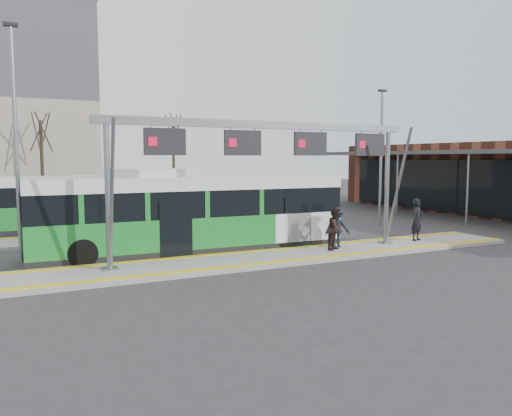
{
  "coord_description": "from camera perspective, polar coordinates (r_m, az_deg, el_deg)",
  "views": [
    {
      "loc": [
        -9.37,
        -16.91,
        3.93
      ],
      "look_at": [
        0.37,
        3.0,
        1.7
      ],
      "focal_mm": 35.0,
      "sensor_mm": 36.0,
      "label": 1
    }
  ],
  "objects": [
    {
      "name": "lamp_east",
      "position": [
        29.95,
        14.1,
        6.0
      ],
      "size": [
        0.5,
        0.25,
        7.84
      ],
      "color": "slate",
      "rests_on": "ground"
    },
    {
      "name": "passenger_b",
      "position": [
        20.82,
        9.1,
        -2.35
      ],
      "size": [
        1.08,
        1.02,
        1.75
      ],
      "primitive_type": "imported",
      "rotation": [
        0.0,
        0.0,
        0.58
      ],
      "color": "black",
      "rests_on": "platform_main"
    },
    {
      "name": "lamp_west",
      "position": [
        20.7,
        -25.76,
        7.17
      ],
      "size": [
        0.5,
        0.25,
        8.82
      ],
      "color": "slate",
      "rests_on": "ground"
    },
    {
      "name": "tree_left",
      "position": [
        44.93,
        -23.38,
        7.94
      ],
      "size": [
        1.4,
        1.4,
        7.95
      ],
      "color": "#382B21",
      "rests_on": "ground"
    },
    {
      "name": "hero_bus",
      "position": [
        20.81,
        -7.38,
        -0.73
      ],
      "size": [
        12.85,
        3.12,
        3.51
      ],
      "rotation": [
        0.0,
        0.0,
        -0.03
      ],
      "color": "black",
      "rests_on": "ground"
    },
    {
      "name": "ground",
      "position": [
        19.73,
        2.87,
        -5.77
      ],
      "size": [
        120.0,
        120.0,
        0.0
      ],
      "primitive_type": "plane",
      "color": "#2D2D30",
      "rests_on": "ground"
    },
    {
      "name": "passenger_a",
      "position": [
        24.02,
        17.95,
        -1.27
      ],
      "size": [
        0.82,
        0.67,
        1.93
      ],
      "primitive_type": "imported",
      "rotation": [
        0.0,
        0.0,
        0.34
      ],
      "color": "black",
      "rests_on": "platform_main"
    },
    {
      "name": "tree_mid",
      "position": [
        52.32,
        -9.45,
        8.59
      ],
      "size": [
        1.4,
        1.4,
        8.71
      ],
      "color": "#382B21",
      "rests_on": "ground"
    },
    {
      "name": "platform_main",
      "position": [
        19.72,
        2.87,
        -5.55
      ],
      "size": [
        22.0,
        3.0,
        0.15
      ],
      "primitive_type": "cube",
      "color": "gray",
      "rests_on": "ground"
    },
    {
      "name": "tactile_second",
      "position": [
        26.88,
        -14.3,
        -2.51
      ],
      "size": [
        20.0,
        0.35,
        0.02
      ],
      "color": "yellow",
      "rests_on": "platform_second"
    },
    {
      "name": "platform_second",
      "position": [
        25.78,
        -13.77,
        -3.04
      ],
      "size": [
        20.0,
        3.0,
        0.15
      ],
      "primitive_type": "cube",
      "color": "gray",
      "rests_on": "ground"
    },
    {
      "name": "tactile_main",
      "position": [
        19.7,
        2.87,
        -5.31
      ],
      "size": [
        22.0,
        2.65,
        0.02
      ],
      "color": "yellow",
      "rests_on": "platform_main"
    },
    {
      "name": "passenger_c",
      "position": [
        21.42,
        9.26,
        -2.2
      ],
      "size": [
        1.2,
        0.83,
        1.71
      ],
      "primitive_type": "imported",
      "rotation": [
        0.0,
        0.0,
        -0.19
      ],
      "color": "black",
      "rests_on": "platform_main"
    },
    {
      "name": "bg_bus_green",
      "position": [
        28.69,
        -18.01,
        0.52
      ],
      "size": [
        11.91,
        2.87,
        2.96
      ],
      "rotation": [
        0.0,
        0.0,
        -0.03
      ],
      "color": "black",
      "rests_on": "ground"
    },
    {
      "name": "gantry",
      "position": [
        19.4,
        1.66,
        6.82
      ],
      "size": [
        13.0,
        1.68,
        5.2
      ],
      "color": "slate",
      "rests_on": "platform_main"
    }
  ]
}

